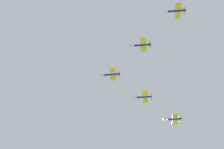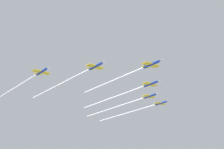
{
  "view_description": "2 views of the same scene",
  "coord_description": "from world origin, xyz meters",
  "px_view_note": "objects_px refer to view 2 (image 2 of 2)",
  "views": [
    {
      "loc": [
        68.58,
        -22.75,
        3.83
      ],
      "look_at": [
        -3.54,
        17.56,
        155.07
      ],
      "focal_mm": 46.67,
      "sensor_mm": 36.0,
      "label": 1
    },
    {
      "loc": [
        -139.61,
        -8.13,
        98.29
      ],
      "look_at": [
        -7.95,
        34.86,
        150.6
      ],
      "focal_mm": 53.01,
      "sensor_mm": 36.0,
      "label": 2
    }
  ],
  "objects_px": {
    "jet_port_inner": "(125,93)",
    "jet_starboard_outer": "(24,82)",
    "jet_center_rear": "(137,110)",
    "jet_lead": "(127,75)",
    "jet_port_outer": "(125,104)",
    "jet_starboard_inner": "(70,79)"
  },
  "relations": [
    {
      "from": "jet_lead",
      "to": "jet_starboard_outer",
      "type": "xyz_separation_m",
      "value": [
        -7.77,
        52.21,
        -0.68
      ]
    },
    {
      "from": "jet_starboard_outer",
      "to": "jet_center_rear",
      "type": "distance_m",
      "value": 89.35
    },
    {
      "from": "jet_port_inner",
      "to": "jet_center_rear",
      "type": "height_order",
      "value": "jet_center_rear"
    },
    {
      "from": "jet_port_outer",
      "to": "jet_starboard_outer",
      "type": "xyz_separation_m",
      "value": [
        -60.98,
        36.28,
        -1.35
      ]
    },
    {
      "from": "jet_port_outer",
      "to": "jet_center_rear",
      "type": "relative_size",
      "value": 1.0
    },
    {
      "from": "jet_port_inner",
      "to": "jet_center_rear",
      "type": "bearing_deg",
      "value": -141.14
    },
    {
      "from": "jet_port_outer",
      "to": "jet_starboard_outer",
      "type": "relative_size",
      "value": 1.12
    },
    {
      "from": "jet_starboard_outer",
      "to": "jet_starboard_inner",
      "type": "bearing_deg",
      "value": 138.3
    },
    {
      "from": "jet_port_inner",
      "to": "jet_starboard_outer",
      "type": "relative_size",
      "value": 1.06
    },
    {
      "from": "jet_starboard_inner",
      "to": "jet_center_rear",
      "type": "xyz_separation_m",
      "value": [
        74.17,
        -16.49,
        0.63
      ]
    },
    {
      "from": "jet_port_inner",
      "to": "jet_starboard_inner",
      "type": "height_order",
      "value": "jet_starboard_inner"
    },
    {
      "from": "jet_lead",
      "to": "jet_port_inner",
      "type": "bearing_deg",
      "value": -128.56
    },
    {
      "from": "jet_starboard_inner",
      "to": "jet_starboard_outer",
      "type": "distance_m",
      "value": 23.75
    },
    {
      "from": "jet_lead",
      "to": "jet_starboard_outer",
      "type": "relative_size",
      "value": 0.94
    },
    {
      "from": "jet_starboard_inner",
      "to": "jet_starboard_outer",
      "type": "height_order",
      "value": "jet_starboard_inner"
    },
    {
      "from": "jet_starboard_inner",
      "to": "jet_center_rear",
      "type": "height_order",
      "value": "jet_center_rear"
    },
    {
      "from": "jet_starboard_outer",
      "to": "jet_center_rear",
      "type": "height_order",
      "value": "jet_center_rear"
    },
    {
      "from": "jet_port_outer",
      "to": "jet_starboard_outer",
      "type": "height_order",
      "value": "jet_port_outer"
    },
    {
      "from": "jet_lead",
      "to": "jet_starboard_inner",
      "type": "xyz_separation_m",
      "value": [
        -1.79,
        29.25,
        0.51
      ]
    },
    {
      "from": "jet_port_inner",
      "to": "jet_starboard_outer",
      "type": "height_order",
      "value": "jet_port_inner"
    },
    {
      "from": "jet_starboard_outer",
      "to": "jet_center_rear",
      "type": "xyz_separation_m",
      "value": [
        80.15,
        -39.45,
        1.82
      ]
    },
    {
      "from": "jet_lead",
      "to": "jet_port_outer",
      "type": "height_order",
      "value": "jet_port_outer"
    }
  ]
}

